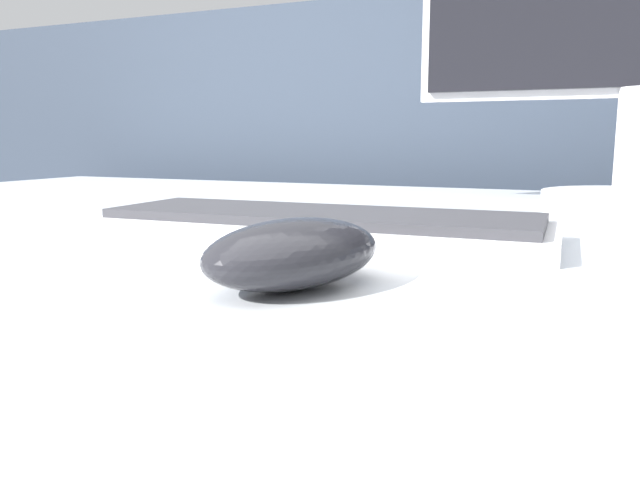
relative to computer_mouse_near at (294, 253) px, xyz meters
The scene contains 3 objects.
partition_panel 0.95m from the computer_mouse_near, 94.68° to the left, with size 5.00×0.03×1.09m.
computer_mouse_near is the anchor object (origin of this frame).
keyboard 0.19m from the computer_mouse_near, 108.91° to the left, with size 0.41×0.15×0.02m.
Camera 1 is at (0.23, -0.61, 0.81)m, focal length 35.00 mm.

